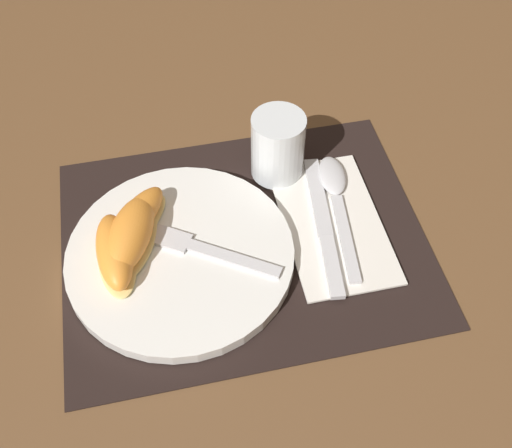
{
  "coord_description": "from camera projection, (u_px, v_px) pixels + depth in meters",
  "views": [
    {
      "loc": [
        -0.08,
        -0.42,
        0.58
      ],
      "look_at": [
        0.02,
        0.0,
        0.02
      ],
      "focal_mm": 42.0,
      "sensor_mm": 36.0,
      "label": 1
    }
  ],
  "objects": [
    {
      "name": "juice_glass",
      "position": [
        278.0,
        150.0,
        0.75
      ],
      "size": [
        0.07,
        0.07,
        0.09
      ],
      "color": "silver",
      "rests_on": "placemat"
    },
    {
      "name": "spoon",
      "position": [
        335.0,
        191.0,
        0.75
      ],
      "size": [
        0.05,
        0.2,
        0.01
      ],
      "color": "silver",
      "rests_on": "napkin"
    },
    {
      "name": "fork",
      "position": [
        195.0,
        246.0,
        0.69
      ],
      "size": [
        0.16,
        0.12,
        0.0
      ],
      "color": "silver",
      "rests_on": "plate"
    },
    {
      "name": "napkin",
      "position": [
        332.0,
        222.0,
        0.73
      ],
      "size": [
        0.12,
        0.21,
        0.0
      ],
      "color": "white",
      "rests_on": "placemat"
    },
    {
      "name": "knife",
      "position": [
        324.0,
        227.0,
        0.72
      ],
      "size": [
        0.04,
        0.21,
        0.01
      ],
      "color": "silver",
      "rests_on": "napkin"
    },
    {
      "name": "citrus_wedge_2",
      "position": [
        115.0,
        253.0,
        0.67
      ],
      "size": [
        0.05,
        0.11,
        0.04
      ],
      "color": "#F4DB84",
      "rests_on": "plate"
    },
    {
      "name": "citrus_wedge_0",
      "position": [
        132.0,
        224.0,
        0.69
      ],
      "size": [
        0.11,
        0.12,
        0.04
      ],
      "color": "#F4DB84",
      "rests_on": "plate"
    },
    {
      "name": "plate",
      "position": [
        181.0,
        255.0,
        0.69
      ],
      "size": [
        0.26,
        0.26,
        0.02
      ],
      "color": "white",
      "rests_on": "placemat"
    },
    {
      "name": "ground_plane",
      "position": [
        244.0,
        241.0,
        0.72
      ],
      "size": [
        3.0,
        3.0,
        0.0
      ],
      "primitive_type": "plane",
      "color": "brown"
    },
    {
      "name": "placemat",
      "position": [
        244.0,
        240.0,
        0.72
      ],
      "size": [
        0.43,
        0.34,
        0.0
      ],
      "color": "black",
      "rests_on": "ground_plane"
    },
    {
      "name": "citrus_wedge_1",
      "position": [
        130.0,
        237.0,
        0.68
      ],
      "size": [
        0.09,
        0.13,
        0.04
      ],
      "color": "#F4DB84",
      "rests_on": "plate"
    }
  ]
}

